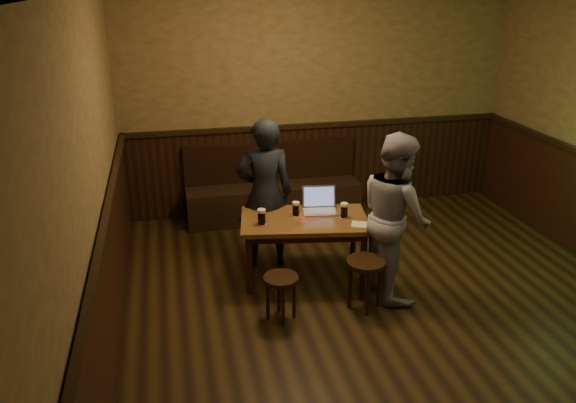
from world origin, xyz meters
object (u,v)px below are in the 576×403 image
Objects in this scene: bench at (273,194)px; stool_right at (365,270)px; stool_left at (281,285)px; laptop at (320,205)px; pub_table at (304,226)px; pint_mid at (296,209)px; person_suit at (265,194)px; person_grey at (395,216)px; pint_left at (262,217)px; pint_right at (344,210)px.

bench reaches higher than stool_right.
laptop reaches higher than stool_left.
laptop is at bearing 55.14° from stool_left.
pint_mid is at bearing 137.01° from pub_table.
person_suit is (-0.33, 0.40, 0.23)m from pub_table.
bench is at bearing 100.27° from stool_right.
bench is 5.14× the size of stool_left.
person_suit is 1.38m from person_grey.
person_grey is (1.16, 0.25, 0.46)m from stool_left.
stool_left is 1.28m from person_grey.
pint_left is 0.68m from laptop.
person_suit reaches higher than pint_left.
person_grey is at bearing -18.90° from pub_table.
pub_table reaches higher than stool_left.
pint_right is (0.83, -0.01, -0.00)m from pint_left.
person_suit reaches higher than pint_right.
pint_left is at bearing -153.25° from laptop.
bench is 4.47× the size of stool_right.
stool_left is 2.65× the size of pint_left.
pint_right is at bearing 92.63° from stool_right.
pub_table reaches higher than stool_right.
stool_left is 1.09m from laptop.
pub_table is at bearing -90.00° from bench.
bench is at bearing 105.78° from laptop.
pint_right reaches higher than pub_table.
pint_left reaches higher than pint_mid.
pint_mid is 0.28m from laptop.
stool_right is at bearing 121.12° from person_grey.
stool_right is at bearing -35.34° from pint_left.
bench is 2.34m from stool_right.
laptop is 0.23× the size of person_grey.
pint_right is (-0.03, 0.60, 0.36)m from stool_right.
person_grey is at bearing -30.79° from pint_mid.
pint_left is 0.43× the size of laptop.
pub_table is 0.56m from person_suit.
laptop is at bearing -82.20° from bench.
pint_left is at bearing -104.55° from bench.
bench is 1.37m from person_suit.
pint_left is at bearing 179.17° from pint_right.
stool_right is at bearing -67.42° from laptop.
pint_mid is 0.40× the size of laptop.
person_suit reaches higher than bench.
laptop is at bearing 104.60° from stool_right.
pub_table is at bearing 122.26° from stool_right.
pint_left is 0.47m from person_suit.
laptop is at bearing 159.74° from person_suit.
stool_left is 1.14× the size of laptop.
pub_table is 9.08× the size of pint_mid.
stool_left is at bearing -84.58° from pint_left.
laptop reaches higher than pint_mid.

